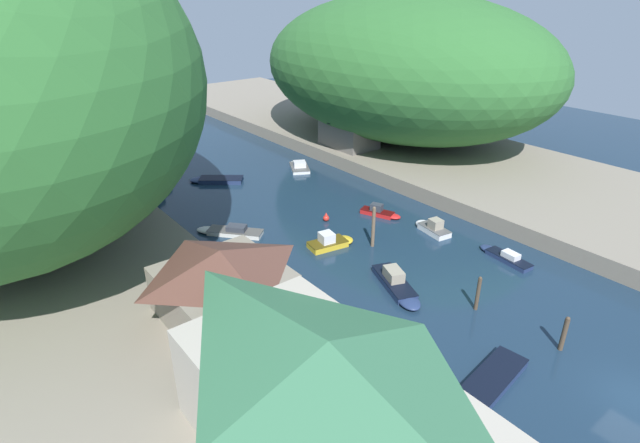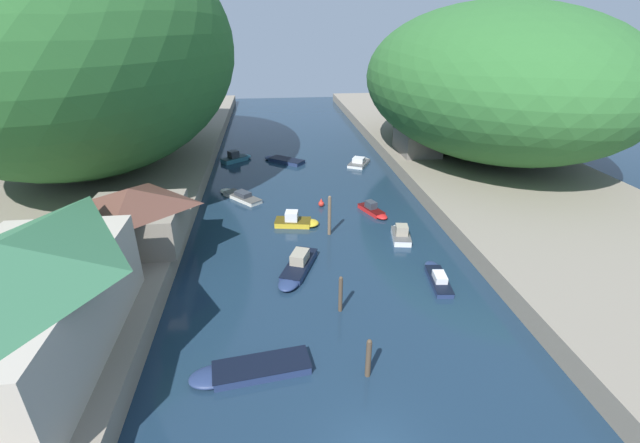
# 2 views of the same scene
# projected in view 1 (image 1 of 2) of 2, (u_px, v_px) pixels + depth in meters

# --- Properties ---
(water_surface) EXTENTS (130.00, 130.00, 0.00)m
(water_surface) POSITION_uv_depth(u_px,v_px,m) (302.00, 215.00, 47.87)
(water_surface) COLOR #192D42
(water_surface) RESTS_ON ground
(left_bank) EXTENTS (22.00, 120.00, 1.55)m
(left_bank) POSITION_uv_depth(u_px,v_px,m) (47.00, 288.00, 35.02)
(left_bank) COLOR gray
(left_bank) RESTS_ON ground
(right_bank) EXTENTS (22.00, 120.00, 1.55)m
(right_bank) POSITION_uv_depth(u_px,v_px,m) (450.00, 161.00, 60.06)
(right_bank) COLOR gray
(right_bank) RESTS_ON ground
(hillside_right) EXTENTS (29.78, 41.69, 17.86)m
(hillside_right) POSITION_uv_depth(u_px,v_px,m) (403.00, 67.00, 63.27)
(hillside_right) COLOR #2D662D
(hillside_right) RESTS_ON right_bank
(waterfront_building) EXTENTS (7.93, 14.70, 6.61)m
(waterfront_building) POSITION_uv_depth(u_px,v_px,m) (328.00, 405.00, 19.91)
(waterfront_building) COLOR #B2A899
(waterfront_building) RESTS_ON left_bank
(boathouse_shed) EXTENTS (7.53, 7.26, 4.44)m
(boathouse_shed) POSITION_uv_depth(u_px,v_px,m) (223.00, 281.00, 30.17)
(boathouse_shed) COLOR gray
(boathouse_shed) RESTS_ON left_bank
(right_bank_cottage) EXTENTS (4.98, 7.19, 4.73)m
(right_bank_cottage) POSITION_uv_depth(u_px,v_px,m) (349.00, 127.00, 61.78)
(right_bank_cottage) COLOR slate
(right_bank_cottage) RESTS_ON right_bank
(boat_cabin_cruiser) EXTENTS (5.73, 5.13, 0.50)m
(boat_cabin_cruiser) POSITION_uv_depth(u_px,v_px,m) (215.00, 180.00, 55.73)
(boat_cabin_cruiser) COLOR navy
(boat_cabin_cruiser) RESTS_ON water_surface
(boat_white_cruiser) EXTENTS (1.70, 4.86, 0.86)m
(boat_white_cruiser) POSITION_uv_depth(u_px,v_px,m) (504.00, 256.00, 40.18)
(boat_white_cruiser) COLOR navy
(boat_white_cruiser) RESTS_ON water_surface
(boat_moored_right) EXTENTS (3.93, 5.02, 1.04)m
(boat_moored_right) POSITION_uv_depth(u_px,v_px,m) (299.00, 166.00, 59.78)
(boat_moored_right) COLOR white
(boat_moored_right) RESTS_ON water_surface
(boat_yellow_tender) EXTENTS (4.23, 2.28, 1.35)m
(boat_yellow_tender) POSITION_uv_depth(u_px,v_px,m) (331.00, 242.00, 42.10)
(boat_yellow_tender) COLOR gold
(boat_yellow_tender) RESTS_ON water_surface
(boat_navy_launch) EXTENTS (2.01, 3.91, 1.36)m
(boat_navy_launch) POSITION_uv_depth(u_px,v_px,m) (432.00, 227.00, 44.57)
(boat_navy_launch) COLOR white
(boat_navy_launch) RESTS_ON water_surface
(boat_far_upstream) EXTENTS (6.58, 2.57, 0.50)m
(boat_far_upstream) POSITION_uv_depth(u_px,v_px,m) (486.00, 386.00, 27.30)
(boat_far_upstream) COLOR navy
(boat_far_upstream) RESTS_ON water_surface
(boat_red_skiff) EXTENTS (5.01, 5.54, 0.89)m
(boat_red_skiff) POSITION_uv_depth(u_px,v_px,m) (229.00, 231.00, 44.19)
(boat_red_skiff) COLOR silver
(boat_red_skiff) RESTS_ON water_surface
(boat_near_quay) EXTENTS (4.33, 3.83, 1.47)m
(boat_near_quay) POSITION_uv_depth(u_px,v_px,m) (159.00, 188.00, 53.02)
(boat_near_quay) COLOR teal
(boat_near_quay) RESTS_ON water_surface
(boat_open_rowboat) EXTENTS (2.51, 4.07, 1.10)m
(boat_open_rowboat) POSITION_uv_depth(u_px,v_px,m) (381.00, 212.00, 47.65)
(boat_open_rowboat) COLOR red
(boat_open_rowboat) RESTS_ON water_surface
(boat_mid_channel) EXTENTS (3.62, 6.12, 1.33)m
(boat_mid_channel) POSITION_uv_depth(u_px,v_px,m) (397.00, 285.00, 36.07)
(boat_mid_channel) COLOR navy
(boat_mid_channel) RESTS_ON water_surface
(mooring_post_nearest) EXTENTS (0.30, 0.30, 2.42)m
(mooring_post_nearest) POSITION_uv_depth(u_px,v_px,m) (564.00, 333.00, 29.86)
(mooring_post_nearest) COLOR #4C3D2D
(mooring_post_nearest) RESTS_ON water_surface
(mooring_post_second) EXTENTS (0.26, 0.26, 2.60)m
(mooring_post_second) POSITION_uv_depth(u_px,v_px,m) (478.00, 293.00, 33.54)
(mooring_post_second) COLOR #4C3D2D
(mooring_post_second) RESTS_ON water_surface
(mooring_post_fourth) EXTENTS (0.30, 0.30, 3.65)m
(mooring_post_fourth) POSITION_uv_depth(u_px,v_px,m) (373.00, 227.00, 41.48)
(mooring_post_fourth) COLOR brown
(mooring_post_fourth) RESTS_ON water_surface
(channel_buoy_near) EXTENTS (0.58, 0.58, 0.87)m
(channel_buoy_near) POSITION_uv_depth(u_px,v_px,m) (326.00, 218.00, 46.56)
(channel_buoy_near) COLOR red
(channel_buoy_near) RESTS_ON water_surface
(person_on_quay) EXTENTS (0.26, 0.40, 1.69)m
(person_on_quay) POSITION_uv_depth(u_px,v_px,m) (249.00, 286.00, 32.14)
(person_on_quay) COLOR #282D3D
(person_on_quay) RESTS_ON left_bank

